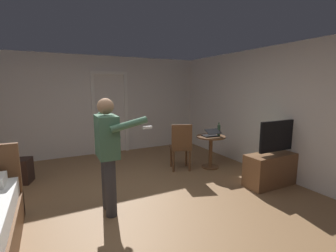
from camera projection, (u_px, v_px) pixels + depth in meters
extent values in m
plane|color=olive|center=(131.00, 213.00, 3.34)|extent=(7.22, 7.22, 0.00)
cube|color=silver|center=(89.00, 106.00, 6.08)|extent=(6.21, 0.12, 2.52)
cube|color=silver|center=(285.00, 113.00, 4.48)|extent=(0.12, 6.80, 2.52)
cube|color=white|center=(94.00, 115.00, 6.09)|extent=(0.08, 0.08, 2.05)
cube|color=white|center=(126.00, 114.00, 6.47)|extent=(0.08, 0.08, 2.05)
cube|color=white|center=(109.00, 73.00, 6.10)|extent=(0.93, 0.08, 0.08)
cube|color=brown|center=(276.00, 168.00, 4.32)|extent=(1.27, 0.40, 0.57)
cube|color=black|center=(280.00, 136.00, 4.21)|extent=(0.93, 0.05, 0.54)
cube|color=#579370|center=(278.00, 135.00, 4.23)|extent=(0.87, 0.01, 0.48)
cylinder|color=brown|center=(210.00, 153.00, 5.17)|extent=(0.08, 0.08, 0.67)
cylinder|color=brown|center=(210.00, 167.00, 5.22)|extent=(0.37, 0.37, 0.03)
cylinder|color=brown|center=(211.00, 137.00, 5.11)|extent=(0.62, 0.62, 0.03)
cube|color=black|center=(210.00, 136.00, 5.10)|extent=(0.34, 0.24, 0.02)
cube|color=black|center=(213.00, 131.00, 4.97)|extent=(0.33, 0.21, 0.09)
cube|color=navy|center=(213.00, 131.00, 4.97)|extent=(0.30, 0.18, 0.07)
cylinder|color=#2C4730|center=(219.00, 131.00, 5.08)|extent=(0.06, 0.06, 0.23)
cylinder|color=#2C4730|center=(219.00, 124.00, 5.06)|extent=(0.03, 0.03, 0.06)
cylinder|color=brown|center=(186.00, 156.00, 5.29)|extent=(0.04, 0.04, 0.45)
cylinder|color=brown|center=(171.00, 157.00, 5.24)|extent=(0.04, 0.04, 0.45)
cylinder|color=brown|center=(190.00, 161.00, 4.96)|extent=(0.04, 0.04, 0.45)
cylinder|color=brown|center=(173.00, 161.00, 4.91)|extent=(0.04, 0.04, 0.45)
cube|color=brown|center=(180.00, 148.00, 5.06)|extent=(0.53, 0.53, 0.04)
cube|color=brown|center=(182.00, 137.00, 4.85)|extent=(0.41, 0.17, 0.50)
cylinder|color=#333338|center=(107.00, 181.00, 3.43)|extent=(0.15, 0.15, 0.80)
cylinder|color=#333338|center=(111.00, 188.00, 3.21)|extent=(0.15, 0.15, 0.80)
cube|color=#3F664C|center=(107.00, 136.00, 3.21)|extent=(0.27, 0.44, 0.57)
sphere|color=#936B4C|center=(105.00, 106.00, 3.14)|extent=(0.22, 0.22, 0.22)
cylinder|color=#3F664C|center=(109.00, 126.00, 3.45)|extent=(0.32, 0.10, 0.46)
cylinder|color=#3F664C|center=(129.00, 124.00, 3.06)|extent=(0.49, 0.10, 0.19)
cube|color=white|center=(147.00, 128.00, 3.15)|extent=(0.12, 0.04, 0.04)
cube|color=black|center=(16.00, 171.00, 4.34)|extent=(0.59, 0.46, 0.45)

